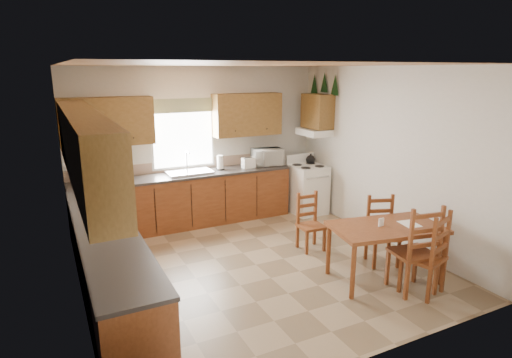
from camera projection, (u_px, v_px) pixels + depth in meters
name	position (u px, v px, depth m)	size (l,w,h in m)	color
floor	(256.00, 265.00, 5.96)	(4.50, 4.50, 0.00)	#8A7557
ceiling	(256.00, 65.00, 5.29)	(4.50, 4.50, 0.00)	#905D32
wall_left	(71.00, 192.00, 4.65)	(4.50, 4.50, 0.00)	silver
wall_right	(386.00, 156.00, 6.60)	(4.50, 4.50, 0.00)	silver
wall_back	(199.00, 145.00, 7.58)	(4.50, 4.50, 0.00)	silver
wall_front	(373.00, 224.00, 3.68)	(4.50, 4.50, 0.00)	silver
lower_cab_back	(186.00, 201.00, 7.38)	(3.75, 0.60, 0.88)	brown
lower_cab_left	(109.00, 268.00, 4.88)	(0.60, 3.60, 0.88)	brown
counter_back	(185.00, 175.00, 7.27)	(3.75, 0.63, 0.04)	#332E2C
counter_left	(106.00, 231.00, 4.76)	(0.63, 3.60, 0.04)	#332E2C
backsplash	(180.00, 165.00, 7.49)	(3.75, 0.01, 0.18)	#8F735F
upper_cab_back_left	(107.00, 122.00, 6.64)	(1.41, 0.33, 0.75)	brown
upper_cab_back_right	(247.00, 115.00, 7.68)	(1.25, 0.33, 0.75)	brown
upper_cab_left	(84.00, 147.00, 4.47)	(0.33, 3.60, 0.75)	brown
upper_cab_stove	(317.00, 111.00, 7.82)	(0.33, 0.62, 0.62)	brown
range_hood	(314.00, 132.00, 7.89)	(0.44, 0.62, 0.12)	white
window_frame	(183.00, 135.00, 7.37)	(1.13, 0.02, 1.18)	white
window_pane	(183.00, 135.00, 7.37)	(1.05, 0.01, 1.10)	white
window_valance	(182.00, 106.00, 7.22)	(1.19, 0.01, 0.24)	#3F5A2D
sink_basin	(189.00, 172.00, 7.29)	(0.75, 0.45, 0.04)	silver
pine_decal_a	(335.00, 85.00, 7.48)	(0.22, 0.22, 0.36)	black
pine_decal_b	(324.00, 82.00, 7.74)	(0.22, 0.22, 0.36)	black
pine_decal_c	(314.00, 84.00, 8.03)	(0.22, 0.22, 0.36)	black
stove	(307.00, 190.00, 8.05)	(0.60, 0.62, 0.89)	white
coffeemaker	(86.00, 175.00, 6.54)	(0.18, 0.22, 0.31)	white
paper_towel	(220.00, 162.00, 7.54)	(0.11, 0.11, 0.26)	white
toaster	(248.00, 163.00, 7.69)	(0.22, 0.14, 0.18)	white
microwave	(267.00, 157.00, 7.91)	(0.51, 0.36, 0.30)	white
dining_table	(385.00, 253.00, 5.47)	(1.37, 0.78, 0.73)	brown
chair_near_left	(424.00, 252.00, 5.11)	(0.44, 0.42, 1.04)	brown
chair_near_right	(414.00, 247.00, 5.16)	(0.47, 0.45, 1.12)	brown
chair_far_left	(383.00, 232.00, 5.89)	(0.40, 0.38, 0.95)	brown
chair_far_right	(311.00, 222.00, 6.38)	(0.36, 0.34, 0.86)	brown
table_paper	(409.00, 224.00, 5.44)	(0.20, 0.27, 0.00)	white
table_card	(381.00, 222.00, 5.35)	(0.08, 0.02, 0.11)	white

